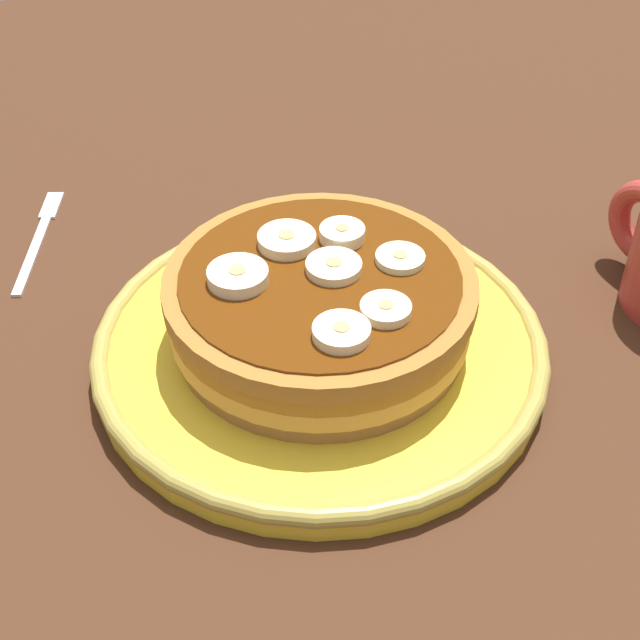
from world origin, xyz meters
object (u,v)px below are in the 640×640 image
at_px(pancake_stack, 318,307).
at_px(banana_slice_5, 342,235).
at_px(banana_slice_1, 284,242).
at_px(banana_slice_2, 400,259).
at_px(banana_slice_4, 386,310).
at_px(banana_slice_3, 341,333).
at_px(fork, 40,233).
at_px(banana_slice_6, 238,277).
at_px(banana_slice_0, 333,267).
at_px(plate, 320,346).

bearing_deg(pancake_stack, banana_slice_5, -55.08).
distance_m(banana_slice_1, banana_slice_2, 0.07).
bearing_deg(banana_slice_1, banana_slice_4, -170.56).
height_order(banana_slice_3, fork, banana_slice_3).
relative_size(banana_slice_2, banana_slice_6, 0.83).
xyz_separation_m(pancake_stack, banana_slice_2, (-0.01, -0.05, 0.03)).
height_order(banana_slice_0, banana_slice_3, same).
relative_size(banana_slice_5, fork, 0.24).
distance_m(banana_slice_2, fork, 0.29).
bearing_deg(banana_slice_3, banana_slice_6, 17.75).
relative_size(plate, banana_slice_6, 7.88).
bearing_deg(banana_slice_2, banana_slice_6, 68.89).
xyz_separation_m(banana_slice_0, banana_slice_1, (0.04, 0.01, 0.00)).
distance_m(banana_slice_0, banana_slice_4, 0.05).
xyz_separation_m(banana_slice_4, banana_slice_6, (0.07, 0.05, 0.00)).
relative_size(pancake_stack, banana_slice_6, 5.33).
bearing_deg(banana_slice_2, fork, 31.89).
xyz_separation_m(banana_slice_1, banana_slice_4, (-0.09, -0.01, -0.00)).
relative_size(plate, banana_slice_3, 8.84).
distance_m(pancake_stack, banana_slice_1, 0.04).
xyz_separation_m(banana_slice_3, banana_slice_5, (0.08, -0.05, 0.00)).
bearing_deg(fork, banana_slice_5, -146.67).
bearing_deg(fork, banana_slice_2, -148.11).
distance_m(pancake_stack, fork, 0.25).
distance_m(pancake_stack, banana_slice_3, 0.06).
bearing_deg(banana_slice_5, banana_slice_6, 92.10).
distance_m(banana_slice_2, banana_slice_6, 0.10).
bearing_deg(banana_slice_4, fork, 22.44).
bearing_deg(pancake_stack, banana_slice_1, 2.26).
relative_size(plate, pancake_stack, 1.48).
height_order(banana_slice_0, banana_slice_1, banana_slice_1).
bearing_deg(banana_slice_6, pancake_stack, -115.51).
relative_size(banana_slice_4, banana_slice_5, 1.03).
bearing_deg(banana_slice_5, plate, 127.23).
distance_m(pancake_stack, banana_slice_6, 0.05).
xyz_separation_m(pancake_stack, banana_slice_6, (0.02, 0.04, 0.03)).
relative_size(banana_slice_3, banana_slice_5, 1.13).
bearing_deg(banana_slice_1, banana_slice_5, -111.47).
bearing_deg(pancake_stack, banana_slice_4, -165.53).
bearing_deg(banana_slice_3, banana_slice_2, -60.68).
height_order(pancake_stack, banana_slice_2, banana_slice_2).
relative_size(banana_slice_0, banana_slice_4, 1.15).
distance_m(plate, banana_slice_1, 0.07).
distance_m(plate, pancake_stack, 0.03).
bearing_deg(banana_slice_5, banana_slice_1, 68.53).
distance_m(banana_slice_0, fork, 0.26).
bearing_deg(banana_slice_2, banana_slice_1, 44.50).
bearing_deg(pancake_stack, fork, 24.09).
distance_m(banana_slice_2, banana_slice_3, 0.08).
distance_m(banana_slice_2, banana_slice_5, 0.04).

